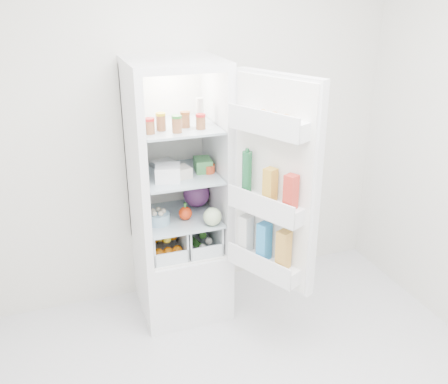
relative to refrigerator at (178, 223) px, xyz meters
name	(u,v)px	position (x,y,z in m)	size (l,w,h in m)	color
room_walls	(290,143)	(0.20, -1.25, 0.93)	(3.02, 3.02, 2.61)	silver
refrigerator	(178,223)	(0.00, 0.00, 0.00)	(0.60, 0.60, 1.80)	white
shelf_low	(180,217)	(0.00, -0.06, 0.07)	(0.49, 0.53, 0.01)	#A5B8C2
shelf_mid	(179,175)	(0.00, -0.06, 0.38)	(0.49, 0.53, 0.01)	#A5B8C2
shelf_top	(177,126)	(0.00, -0.06, 0.71)	(0.49, 0.53, 0.01)	#A5B8C2
crisper_left	(164,236)	(-0.12, -0.06, -0.06)	(0.23, 0.46, 0.22)	silver
crisper_right	(198,231)	(0.12, -0.06, -0.06)	(0.23, 0.46, 0.22)	silver
condiment_jars	(175,124)	(-0.04, -0.18, 0.76)	(0.38, 0.16, 0.08)	#B21919
squeeze_bottle	(200,111)	(0.15, -0.08, 0.81)	(0.05, 0.05, 0.17)	silver
tub_white	(168,173)	(-0.09, -0.16, 0.44)	(0.16, 0.16, 0.10)	white
tub_cream	(180,172)	(0.00, -0.13, 0.43)	(0.12, 0.12, 0.07)	beige
tin_red	(209,169)	(0.19, -0.11, 0.42)	(0.08, 0.08, 0.06)	#BB3D1C
foil_tray	(163,163)	(-0.06, 0.12, 0.41)	(0.15, 0.11, 0.04)	silver
tub_green	(203,165)	(0.17, -0.07, 0.44)	(0.11, 0.15, 0.09)	#397D40
red_cabbage	(196,194)	(0.15, 0.06, 0.18)	(0.19, 0.19, 0.19)	#491C52
bell_pepper	(185,213)	(0.02, -0.13, 0.13)	(0.09, 0.09, 0.09)	red
mushroom_bowl	(158,218)	(-0.17, -0.13, 0.12)	(0.15, 0.15, 0.07)	#8AB5CE
salad_bag	(212,217)	(0.17, -0.27, 0.14)	(0.12, 0.12, 0.12)	#AFC795
citrus_pile	(164,241)	(-0.12, -0.08, -0.08)	(0.20, 0.31, 0.16)	orange
veg_pile	(198,237)	(0.13, -0.06, -0.10)	(0.16, 0.30, 0.10)	#214D19
fridge_door	(272,190)	(0.43, -0.61, 0.43)	(0.39, 0.57, 1.30)	white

